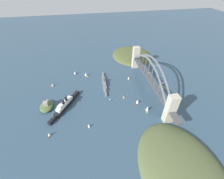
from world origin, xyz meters
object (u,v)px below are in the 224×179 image
naval_cruiser (104,83)px  small_boat_8 (52,85)px  fort_island_mid_harbor (46,106)px  small_boat_1 (49,134)px  small_boat_7 (86,74)px  seaplane_taxiing_near_bridge (150,73)px  small_boat_4 (110,100)px  ocean_liner (65,105)px  small_boat_5 (147,109)px  small_boat_9 (75,73)px  small_boat_3 (124,97)px  small_boat_0 (129,78)px  small_boat_2 (138,101)px  small_boat_6 (89,126)px  harbor_arch_bridge (149,77)px  channel_marker_buoy (127,95)px  seaplane_second_in_formation (164,88)px

naval_cruiser → small_boat_8: (13.73, 113.53, 1.01)m
fort_island_mid_harbor → small_boat_1: fort_island_mid_harbor is taller
small_boat_1 → small_boat_7: 171.21m
seaplane_taxiing_near_bridge → small_boat_7: size_ratio=0.81×
small_boat_4 → ocean_liner: bearing=92.0°
small_boat_5 → small_boat_1: bearing=97.2°
small_boat_8 → small_boat_9: (39.41, -49.25, 0.65)m
fort_island_mid_harbor → small_boat_3: (-0.75, -149.23, -3.57)m
small_boat_4 → small_boat_7: (95.27, 40.79, 4.56)m
fort_island_mid_harbor → small_boat_7: (92.60, -78.83, 1.00)m
small_boat_0 → small_boat_2: small_boat_2 is taller
small_boat_3 → small_boat_7: 117.01m
naval_cruiser → small_boat_6: (-112.19, 42.63, 0.38)m
small_boat_7 → small_boat_1: bearing=157.1°
seaplane_taxiing_near_bridge → small_boat_3: 113.41m
small_boat_3 → small_boat_0: bearing=-24.2°
harbor_arch_bridge → ocean_liner: (-25.64, 173.40, -23.88)m
small_boat_8 → small_boat_7: bearing=-70.4°
fort_island_mid_harbor → small_boat_1: bearing=-169.4°
harbor_arch_bridge → seaplane_taxiing_near_bridge: harbor_arch_bridge is taller
small_boat_1 → channel_marker_buoy: (70.60, -146.15, -3.02)m
ocean_liner → small_boat_6: size_ratio=11.33×
channel_marker_buoy → small_boat_4: bearing=101.9°
small_boat_4 → small_boat_5: size_ratio=0.87×
ocean_liner → seaplane_second_in_formation: (16.27, -208.12, -3.66)m
ocean_liner → small_boat_3: 115.21m
harbor_arch_bridge → small_boat_5: size_ratio=19.87×
naval_cruiser → small_boat_9: size_ratio=8.57×
small_boat_5 → small_boat_8: 209.42m
fort_island_mid_harbor → small_boat_2: 172.43m
small_boat_3 → naval_cruiser: bearing=31.2°
small_boat_9 → small_boat_2: bearing=-136.9°
small_boat_6 → small_boat_7: bearing=-1.6°
small_boat_0 → small_boat_3: (-61.61, 27.65, -2.69)m
harbor_arch_bridge → small_boat_7: (72.60, 128.80, -24.27)m
naval_cruiser → small_boat_5: (-95.64, -65.06, 2.72)m
naval_cruiser → small_boat_1: naval_cruiser is taller
small_boat_6 → channel_marker_buoy: small_boat_6 is taller
seaplane_second_in_formation → small_boat_9: (94.63, 189.38, 2.56)m
small_boat_4 → small_boat_6: (-57.40, 45.00, 2.57)m
small_boat_5 → ocean_liner: bearing=75.6°
small_boat_6 → small_boat_8: bearing=29.4°
ocean_liner → small_boat_5: (-37.89, -148.07, -0.04)m
small_boat_6 → small_boat_9: 166.75m
channel_marker_buoy → naval_cruiser: bearing=41.4°
harbor_arch_bridge → small_boat_3: bearing=109.6°
small_boat_9 → seaplane_second_in_formation: bearing=-116.5°
small_boat_4 → seaplane_taxiing_near_bridge: bearing=-56.7°
seaplane_second_in_formation → small_boat_8: size_ratio=1.31×
naval_cruiser → channel_marker_buoy: bearing=-138.6°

